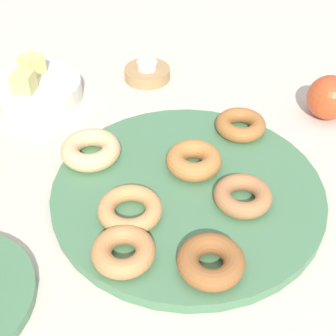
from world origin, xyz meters
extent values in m
plane|color=beige|center=(0.00, 0.00, 0.00)|extent=(2.40, 2.40, 0.00)
cylinder|color=#4C7F56|center=(0.00, 0.00, 0.01)|extent=(0.40, 0.40, 0.02)
torus|color=#995B2D|center=(-0.14, -0.06, 0.03)|extent=(0.09, 0.09, 0.03)
torus|color=#EABC84|center=(0.03, 0.16, 0.03)|extent=(0.12, 0.12, 0.03)
torus|color=#BC7A3D|center=(0.04, 0.00, 0.03)|extent=(0.09, 0.09, 0.03)
torus|color=tan|center=(-0.07, 0.07, 0.03)|extent=(0.11, 0.11, 0.02)
torus|color=#AD6B33|center=(0.15, -0.06, 0.03)|extent=(0.12, 0.12, 0.03)
torus|color=#C6844C|center=(-0.15, 0.05, 0.03)|extent=(0.11, 0.11, 0.03)
torus|color=#B27547|center=(-0.01, -0.08, 0.03)|extent=(0.12, 0.12, 0.02)
cylinder|color=tan|center=(0.31, 0.15, 0.01)|extent=(0.09, 0.09, 0.02)
cylinder|color=silver|center=(0.31, 0.15, 0.03)|extent=(0.04, 0.04, 0.01)
cylinder|color=silver|center=(0.19, 0.33, 0.02)|extent=(0.18, 0.18, 0.04)
cube|color=#DBD67A|center=(0.16, 0.33, 0.05)|extent=(0.04, 0.04, 0.04)
cube|color=#DBD67A|center=(0.22, 0.35, 0.05)|extent=(0.05, 0.05, 0.04)
sphere|color=#CC4C23|center=(0.26, -0.20, 0.04)|extent=(0.08, 0.08, 0.08)
camera|label=1|loc=(-0.50, -0.09, 0.50)|focal=50.91mm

